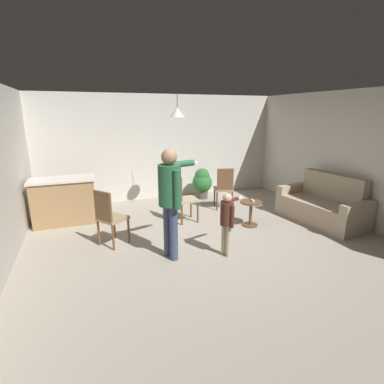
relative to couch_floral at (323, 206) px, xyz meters
name	(u,v)px	position (x,y,z in m)	size (l,w,h in m)	color
ground	(211,242)	(-2.65, -0.17, -0.33)	(7.68, 7.68, 0.00)	#9E9384
wall_back	(162,147)	(-2.65, 3.03, 1.02)	(6.40, 0.10, 2.70)	beige
wall_right	(356,158)	(0.55, -0.17, 1.02)	(0.10, 6.40, 2.70)	beige
couch_floral	(323,206)	(0.00, 0.00, 0.00)	(1.05, 1.89, 1.00)	tan
kitchen_counter	(64,201)	(-5.10, 1.81, 0.15)	(1.26, 0.66, 0.95)	#99754C
side_table_by_couch	(251,210)	(-1.57, 0.30, 0.00)	(0.44, 0.44, 0.52)	brown
person_adult	(171,192)	(-3.47, -0.44, 0.75)	(0.78, 0.65, 1.74)	#384260
person_child	(227,217)	(-2.62, -0.69, 0.32)	(0.51, 0.40, 1.05)	tan
dining_chair_by_counter	(183,197)	(-2.77, 1.02, 0.21)	(0.44, 0.44, 1.00)	brown
dining_chair_near_wall	(109,216)	(-4.33, 0.35, 0.21)	(0.59, 0.59, 1.00)	brown
dining_chair_centre_back	(224,187)	(-1.59, 1.48, 0.21)	(0.52, 0.52, 1.00)	brown
potted_plant_corner	(202,182)	(-1.72, 2.50, 0.12)	(0.53, 0.53, 0.81)	#4C4742
spare_remote_on_table	(253,201)	(-1.55, 0.28, 0.21)	(0.04, 0.13, 0.04)	white
ceiling_light_pendant	(177,112)	(-2.73, 1.48, 1.92)	(0.32, 0.32, 0.55)	silver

